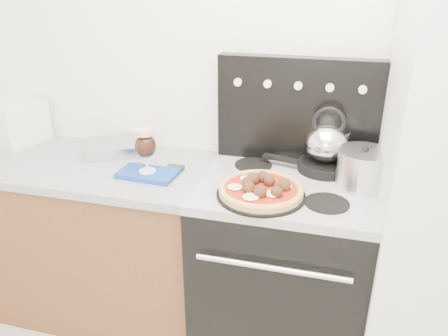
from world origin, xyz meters
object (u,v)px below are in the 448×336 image
(tea_kettle, at_px, (327,140))
(skillet, at_px, (324,166))
(beer_glass, at_px, (146,150))
(stock_pot, at_px, (363,170))
(toaster_oven, at_px, (9,120))
(stove_body, at_px, (281,272))
(pizza_pan, at_px, (261,195))
(base_cabinet, at_px, (82,238))
(oven_mitt, at_px, (148,174))
(pizza, at_px, (261,188))

(tea_kettle, bearing_deg, skillet, 0.00)
(beer_glass, xyz_separation_m, stock_pot, (0.95, 0.10, -0.03))
(beer_glass, bearing_deg, toaster_oven, 164.87)
(stove_body, bearing_deg, tea_kettle, 49.45)
(pizza_pan, bearing_deg, tea_kettle, 53.81)
(base_cabinet, xyz_separation_m, beer_glass, (0.47, -0.08, 0.60))
(base_cabinet, xyz_separation_m, tea_kettle, (1.26, 0.15, 0.64))
(oven_mitt, xyz_separation_m, stock_pot, (0.95, 0.10, 0.09))
(beer_glass, relative_size, tea_kettle, 0.96)
(toaster_oven, distance_m, pizza, 1.54)
(pizza, bearing_deg, beer_glass, 169.91)
(oven_mitt, bearing_deg, stock_pot, 5.76)
(base_cabinet, xyz_separation_m, toaster_oven, (-0.48, 0.18, 0.58))
(beer_glass, bearing_deg, oven_mitt, 0.00)
(stove_body, xyz_separation_m, oven_mitt, (-0.64, -0.05, 0.47))
(stove_body, height_order, pizza, pizza)
(pizza_pan, height_order, stock_pot, stock_pot)
(pizza, xyz_separation_m, skillet, (0.24, 0.33, -0.01))
(pizza, height_order, stock_pot, stock_pot)
(oven_mitt, relative_size, stock_pot, 1.24)
(tea_kettle, height_order, stock_pot, tea_kettle)
(pizza, bearing_deg, oven_mitt, 169.91)
(oven_mitt, xyz_separation_m, tea_kettle, (0.79, 0.23, 0.16))
(pizza, height_order, tea_kettle, tea_kettle)
(stock_pot, bearing_deg, beer_glass, -174.24)
(beer_glass, relative_size, pizza_pan, 0.57)
(toaster_oven, relative_size, beer_glass, 1.72)
(toaster_oven, height_order, skillet, toaster_oven)
(base_cabinet, height_order, toaster_oven, toaster_oven)
(base_cabinet, xyz_separation_m, pizza, (1.02, -0.18, 0.53))
(beer_glass, distance_m, pizza_pan, 0.57)
(base_cabinet, distance_m, skillet, 1.37)
(stove_body, bearing_deg, pizza_pan, -120.36)
(tea_kettle, xyz_separation_m, stock_pot, (0.16, -0.13, -0.08))
(base_cabinet, xyz_separation_m, stove_body, (1.10, -0.02, 0.01))
(beer_glass, bearing_deg, pizza, -10.09)
(beer_glass, distance_m, tea_kettle, 0.83)
(pizza, bearing_deg, toaster_oven, 166.70)
(oven_mitt, xyz_separation_m, skillet, (0.79, 0.23, 0.03))
(beer_glass, xyz_separation_m, skillet, (0.79, 0.23, -0.09))
(stove_body, height_order, skillet, skillet)
(oven_mitt, bearing_deg, pizza, -10.09)
(toaster_oven, xyz_separation_m, pizza, (1.50, -0.35, -0.06))
(base_cabinet, distance_m, stove_body, 1.11)
(oven_mitt, bearing_deg, stove_body, 4.70)
(skillet, xyz_separation_m, stock_pot, (0.16, -0.13, 0.06))
(skillet, relative_size, tea_kettle, 1.13)
(toaster_oven, distance_m, tea_kettle, 1.74)
(tea_kettle, bearing_deg, oven_mitt, 178.94)
(pizza, bearing_deg, stock_pot, 25.83)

